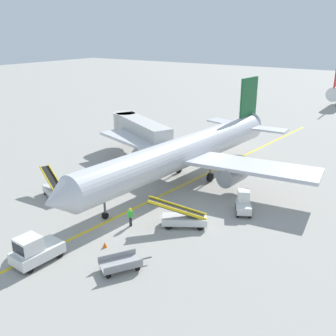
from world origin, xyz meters
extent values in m
plane|color=#9E9B93|center=(0.00, 0.00, 0.00)|extent=(300.00, 300.00, 0.00)
cube|color=yellow|center=(-0.08, 5.00, 0.00)|extent=(7.36, 79.71, 0.01)
cylinder|color=silver|center=(-0.08, 11.50, 3.45)|extent=(5.94, 30.17, 3.30)
cone|color=silver|center=(-1.52, -4.64, 3.45)|extent=(3.43, 2.68, 3.23)
cone|color=silver|center=(1.36, 27.84, 3.85)|extent=(3.37, 3.07, 3.14)
cube|color=silver|center=(7.51, 12.33, 3.05)|extent=(13.44, 5.94, 0.36)
cylinder|color=gray|center=(5.79, 11.48, 2.05)|extent=(2.18, 3.36, 1.90)
cube|color=silver|center=(-7.41, 13.66, 3.05)|extent=(13.72, 8.02, 0.36)
cylinder|color=gray|center=(-5.87, 12.51, 2.05)|extent=(2.18, 3.36, 1.90)
cube|color=#19592D|center=(1.15, 25.45, 7.50)|extent=(0.63, 4.01, 5.20)
cube|color=silver|center=(4.10, 24.78, 3.85)|extent=(5.31, 2.46, 0.24)
cube|color=silver|center=(-1.87, 25.31, 3.85)|extent=(5.56, 3.32, 0.24)
cylinder|color=#4C4C51|center=(-1.10, 0.04, 1.56)|extent=(0.20, 0.20, 3.12)
cylinder|color=black|center=(-1.10, 0.04, 0.28)|extent=(0.40, 0.59, 0.56)
cylinder|color=#4C4C51|center=(2.28, 13.30, 1.56)|extent=(0.20, 0.20, 3.12)
cylinder|color=black|center=(2.28, 13.30, 0.48)|extent=(0.43, 0.99, 0.96)
cylinder|color=#4C4C51|center=(-2.10, 13.69, 1.56)|extent=(0.20, 0.20, 3.12)
cylinder|color=black|center=(-2.10, 13.69, 0.48)|extent=(0.43, 0.99, 0.96)
cube|color=black|center=(-1.34, -2.64, 3.80)|extent=(2.88, 1.24, 0.60)
cube|color=beige|center=(-9.45, 16.28, 3.60)|extent=(11.87, 7.77, 2.50)
cylinder|color=beige|center=(-14.53, 18.87, 3.60)|extent=(3.20, 3.20, 2.50)
cylinder|color=#59595B|center=(-7.85, 15.46, 1.18)|extent=(0.56, 0.56, 2.35)
cube|color=#333338|center=(-7.85, 15.46, 0.25)|extent=(1.80, 1.40, 0.50)
cube|color=silver|center=(-0.46, -7.72, 0.70)|extent=(2.13, 3.71, 0.80)
cube|color=silver|center=(-0.51, -8.35, 1.65)|extent=(1.62, 1.71, 1.10)
cube|color=black|center=(-0.55, -9.12, 1.65)|extent=(1.43, 0.17, 0.77)
cylinder|color=black|center=(0.26, -9.03, 0.30)|extent=(0.26, 0.61, 0.60)
cylinder|color=black|center=(-1.35, -8.93, 0.30)|extent=(0.26, 0.61, 0.60)
cylinder|color=black|center=(0.42, -6.52, 0.30)|extent=(0.26, 0.61, 0.60)
cylinder|color=black|center=(-1.19, -6.41, 0.30)|extent=(0.26, 0.61, 0.60)
cube|color=silver|center=(8.62, 7.94, 0.65)|extent=(2.28, 2.73, 0.70)
cube|color=silver|center=(8.42, 8.31, 1.55)|extent=(1.43, 1.44, 1.10)
cube|color=black|center=(8.18, 8.77, 1.55)|extent=(0.90, 0.53, 0.77)
cylinder|color=black|center=(7.73, 8.42, 0.30)|extent=(0.48, 0.63, 0.60)
cylinder|color=black|center=(8.71, 8.94, 0.30)|extent=(0.48, 0.63, 0.60)
cylinder|color=black|center=(8.53, 6.94, 0.30)|extent=(0.48, 0.63, 0.60)
cylinder|color=black|center=(9.50, 7.46, 0.30)|extent=(0.48, 0.63, 0.60)
cube|color=silver|center=(-8.40, 0.70, 0.60)|extent=(4.09, 2.81, 0.60)
cylinder|color=black|center=(-9.87, 0.61, 0.30)|extent=(0.64, 0.43, 0.60)
cylinder|color=black|center=(-9.39, 1.79, 0.30)|extent=(0.64, 0.43, 0.60)
cylinder|color=black|center=(-7.40, -0.39, 0.30)|extent=(0.64, 0.43, 0.60)
cylinder|color=black|center=(-6.93, 0.79, 0.30)|extent=(0.64, 0.43, 0.60)
cube|color=black|center=(-8.95, 0.93, 1.55)|extent=(4.97, 2.71, 1.76)
cube|color=yellow|center=(-9.12, 0.51, 1.67)|extent=(4.68, 1.95, 1.84)
cube|color=yellow|center=(-8.78, 1.34, 1.67)|extent=(4.68, 1.95, 1.84)
cube|color=silver|center=(5.48, 2.81, 0.60)|extent=(4.02, 3.27, 0.60)
cylinder|color=black|center=(4.68, 1.57, 0.30)|extent=(0.63, 0.50, 0.60)
cylinder|color=black|center=(4.01, 2.65, 0.30)|extent=(0.63, 0.50, 0.60)
cylinder|color=black|center=(6.95, 2.96, 0.30)|extent=(0.63, 0.50, 0.60)
cylinder|color=black|center=(6.28, 4.05, 0.30)|extent=(0.63, 0.50, 0.60)
cube|color=black|center=(4.97, 2.49, 1.55)|extent=(4.72, 3.39, 1.76)
cube|color=yellow|center=(5.21, 2.11, 1.67)|extent=(4.31, 2.70, 1.84)
cube|color=yellow|center=(4.73, 2.87, 1.67)|extent=(4.31, 2.70, 1.84)
cube|color=#A5A5A8|center=(5.20, -5.19, 0.44)|extent=(2.74, 3.17, 0.16)
cube|color=#4C4C51|center=(6.17, -3.61, 0.42)|extent=(0.54, 0.81, 0.08)
cylinder|color=#4C4C51|center=(6.40, -3.23, 0.42)|extent=(0.12, 0.12, 0.05)
cube|color=gray|center=(4.56, -4.80, 0.69)|extent=(1.52, 2.42, 0.50)
cube|color=gray|center=(5.84, -5.58, 0.69)|extent=(1.52, 2.42, 0.50)
cylinder|color=black|center=(5.24, -3.98, 0.18)|extent=(0.29, 0.37, 0.36)
cylinder|color=black|center=(6.26, -4.61, 0.18)|extent=(0.29, 0.37, 0.36)
cylinder|color=black|center=(4.14, -5.77, 0.18)|extent=(0.29, 0.37, 0.36)
cylinder|color=black|center=(5.16, -6.40, 0.18)|extent=(0.29, 0.37, 0.36)
cylinder|color=#26262D|center=(1.65, 0.25, 0.42)|extent=(0.24, 0.24, 0.85)
cube|color=green|center=(1.65, 0.25, 1.13)|extent=(0.36, 0.22, 0.56)
sphere|color=beige|center=(1.65, 0.25, 1.52)|extent=(0.20, 0.20, 0.20)
sphere|color=yellow|center=(1.65, 0.25, 1.58)|extent=(0.24, 0.24, 0.24)
cone|color=orange|center=(2.23, -3.59, 0.22)|extent=(0.36, 0.36, 0.44)
cone|color=orange|center=(-7.23, 9.42, 0.22)|extent=(0.36, 0.36, 0.44)
cone|color=orange|center=(-9.18, 4.28, 0.22)|extent=(0.36, 0.36, 0.44)
camera|label=1|loc=(21.13, -22.71, 15.93)|focal=41.79mm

